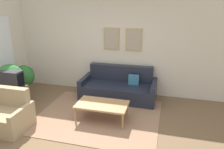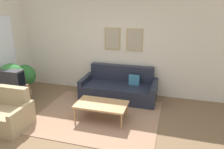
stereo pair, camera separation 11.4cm
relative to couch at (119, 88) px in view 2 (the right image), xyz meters
The scene contains 11 objects.
ground_plane 2.27m from the couch, 101.71° to the right, with size 16.00×16.00×0.00m, color brown.
area_rug 1.19m from the couch, 101.13° to the right, with size 2.77×2.26×0.01m.
wall_back 1.25m from the couch, 134.42° to the left, with size 8.00×0.09×2.70m.
couch is the anchor object (origin of this frame).
coffee_table 1.25m from the couch, 94.07° to the right, with size 1.13×0.64×0.39m.
tv_stand 2.74m from the couch, 151.82° to the right, with size 0.75×0.51×0.58m.
tv 2.78m from the couch, 151.80° to the right, with size 0.71×0.28×0.41m.
armchair 2.80m from the couch, 132.57° to the right, with size 0.89×0.76×0.81m.
potted_plant_tall 2.79m from the couch, 157.09° to the right, with size 0.65×0.65×1.06m.
potted_plant_by_window 2.79m from the couch, 169.75° to the right, with size 0.49×0.49×0.78m.
potted_plant_small 2.64m from the couch, 168.19° to the right, with size 0.60×0.60×0.88m.
Camera 2 is at (1.79, -3.16, 2.53)m, focal length 35.00 mm.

